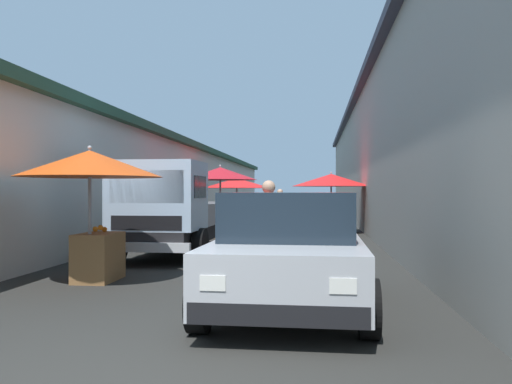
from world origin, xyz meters
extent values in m
plane|color=#282826|center=(13.50, 0.00, 0.00)|extent=(90.00, 90.00, 0.00)
cube|color=beige|center=(15.75, 6.89, 1.64)|extent=(49.50, 7.00, 3.28)
cube|color=#284C38|center=(15.75, 6.89, 3.40)|extent=(49.80, 7.50, 0.24)
cube|color=#A39E93|center=(15.75, -6.89, 2.57)|extent=(49.50, 7.00, 5.14)
cube|color=#383D4C|center=(15.75, -6.89, 5.26)|extent=(49.80, 7.50, 0.24)
cylinder|color=#9E9EA3|center=(4.62, 1.91, 1.06)|extent=(0.06, 0.06, 2.12)
cone|color=#D84C14|center=(4.62, 1.91, 1.91)|extent=(2.31, 2.31, 0.43)
sphere|color=#9E9EA3|center=(4.62, 1.91, 2.16)|extent=(0.07, 0.07, 0.07)
cube|color=olive|center=(4.80, 1.84, 0.39)|extent=(0.91, 0.58, 0.78)
sphere|color=orange|center=(4.69, 1.76, 0.88)|extent=(0.09, 0.09, 0.09)
sphere|color=orange|center=(5.03, 1.83, 0.82)|extent=(0.09, 0.09, 0.09)
sphere|color=orange|center=(5.11, 2.03, 0.82)|extent=(0.09, 0.09, 0.09)
cylinder|color=#9E9EA3|center=(15.25, -2.25, 1.04)|extent=(0.06, 0.06, 2.08)
cone|color=red|center=(15.25, -2.25, 1.86)|extent=(2.79, 2.79, 0.44)
sphere|color=#9E9EA3|center=(15.25, -2.25, 2.12)|extent=(0.07, 0.07, 0.07)
cube|color=brown|center=(15.17, -2.49, 0.42)|extent=(0.77, 0.76, 0.85)
sphere|color=orange|center=(15.13, -2.30, 0.94)|extent=(0.09, 0.09, 0.09)
sphere|color=orange|center=(15.17, -2.39, 0.89)|extent=(0.09, 0.09, 0.09)
sphere|color=orange|center=(15.37, -2.64, 0.89)|extent=(0.09, 0.09, 0.09)
cylinder|color=#9E9EA3|center=(12.84, 1.28, 1.11)|extent=(0.06, 0.06, 2.23)
cone|color=red|center=(12.84, 1.28, 2.03)|extent=(2.33, 2.33, 0.40)
sphere|color=#9E9EA3|center=(12.84, 1.28, 2.27)|extent=(0.07, 0.07, 0.07)
cube|color=brown|center=(13.04, 1.32, 0.38)|extent=(0.87, 0.62, 0.76)
sphere|color=orange|center=(12.88, 1.32, 0.86)|extent=(0.09, 0.09, 0.09)
sphere|color=orange|center=(12.84, 1.22, 0.80)|extent=(0.09, 0.09, 0.09)
sphere|color=orange|center=(13.10, 1.47, 0.80)|extent=(0.09, 0.09, 0.09)
sphere|color=orange|center=(12.79, 1.40, 0.80)|extent=(0.09, 0.09, 0.09)
cylinder|color=#9E9EA3|center=(17.70, 1.48, 1.00)|extent=(0.06, 0.06, 2.01)
cone|color=red|center=(17.70, 1.48, 1.80)|extent=(2.81, 2.81, 0.41)
sphere|color=#9E9EA3|center=(17.70, 1.48, 2.05)|extent=(0.07, 0.07, 0.07)
cube|color=olive|center=(17.89, 1.29, 0.36)|extent=(0.76, 0.76, 0.73)
sphere|color=orange|center=(17.89, 1.09, 0.77)|extent=(0.09, 0.09, 0.09)
sphere|color=orange|center=(17.94, 1.02, 0.77)|extent=(0.09, 0.09, 0.09)
sphere|color=orange|center=(17.77, 1.14, 0.77)|extent=(0.09, 0.09, 0.09)
cube|color=#ADAFB5|center=(3.18, -1.38, 0.57)|extent=(3.93, 1.78, 0.64)
cube|color=#19232D|center=(3.33, -1.38, 1.17)|extent=(2.36, 1.55, 0.56)
cube|color=black|center=(1.27, -1.34, 0.35)|extent=(0.13, 1.65, 0.20)
cube|color=silver|center=(1.24, -1.93, 0.63)|extent=(0.06, 0.24, 0.14)
cube|color=silver|center=(1.26, -0.76, 0.63)|extent=(0.06, 0.24, 0.14)
cylinder|color=black|center=(1.84, -2.21, 0.30)|extent=(0.60, 0.21, 0.60)
cylinder|color=black|center=(1.87, -0.49, 0.30)|extent=(0.60, 0.21, 0.60)
cylinder|color=black|center=(4.49, -2.26, 0.30)|extent=(0.60, 0.21, 0.60)
cylinder|color=black|center=(4.52, -0.54, 0.30)|extent=(0.60, 0.21, 0.60)
cube|color=black|center=(8.68, 1.50, 0.50)|extent=(4.81, 1.51, 0.36)
cube|color=#ADC6E0|center=(7.05, 1.52, 1.38)|extent=(1.55, 1.76, 1.40)
cube|color=#19232D|center=(6.31, 1.52, 1.55)|extent=(0.07, 1.47, 0.63)
cube|color=#19232D|center=(7.05, 1.52, 1.55)|extent=(1.06, 1.78, 0.45)
cube|color=black|center=(6.30, 1.52, 0.86)|extent=(0.07, 1.40, 0.28)
cube|color=silver|center=(6.22, 1.52, 0.40)|extent=(0.13, 1.75, 0.18)
cube|color=gray|center=(9.49, 0.67, 0.93)|extent=(3.16, 0.09, 0.50)
cube|color=gray|center=(9.50, 2.32, 0.93)|extent=(3.16, 0.09, 0.50)
cube|color=gray|center=(11.05, 1.48, 0.93)|extent=(0.07, 1.65, 0.50)
cylinder|color=black|center=(7.04, 0.64, 0.36)|extent=(0.72, 0.23, 0.72)
cylinder|color=black|center=(7.05, 2.39, 0.36)|extent=(0.72, 0.23, 0.72)
cylinder|color=black|center=(10.11, 0.62, 0.36)|extent=(0.72, 0.23, 0.72)
cylinder|color=black|center=(10.13, 2.37, 0.36)|extent=(0.72, 0.23, 0.72)
cylinder|color=#232328|center=(15.37, -0.40, 0.38)|extent=(0.14, 0.14, 0.77)
cylinder|color=#232328|center=(15.52, -0.45, 0.38)|extent=(0.14, 0.14, 0.77)
cube|color=#D8C666|center=(15.45, -0.43, 1.05)|extent=(0.49, 0.33, 0.57)
sphere|color=tan|center=(15.45, -0.43, 1.44)|extent=(0.21, 0.21, 0.21)
cylinder|color=#D8C666|center=(15.19, -0.34, 1.08)|extent=(0.08, 0.08, 0.52)
cylinder|color=#D8C666|center=(15.70, -0.51, 1.08)|extent=(0.08, 0.08, 0.52)
cylinder|color=#665B4C|center=(5.15, -0.87, 0.41)|extent=(0.14, 0.14, 0.81)
cylinder|color=#665B4C|center=(5.28, -0.97, 0.41)|extent=(0.14, 0.14, 0.81)
cube|color=#B73333|center=(5.21, -0.92, 1.12)|extent=(0.49, 0.46, 0.61)
sphere|color=tan|center=(5.21, -0.92, 1.54)|extent=(0.22, 0.22, 0.22)
cylinder|color=#B73333|center=(4.99, -0.73, 1.15)|extent=(0.08, 0.08, 0.55)
cylinder|color=#B73333|center=(5.43, -1.10, 1.15)|extent=(0.08, 0.08, 0.55)
cylinder|color=black|center=(9.36, -1.95, 0.22)|extent=(0.45, 0.19, 0.44)
cylinder|color=black|center=(8.14, -1.65, 0.22)|extent=(0.45, 0.21, 0.44)
cube|color=red|center=(8.70, -1.79, 0.27)|extent=(0.94, 0.49, 0.08)
ellipsoid|color=black|center=(8.41, -1.72, 0.64)|extent=(0.61, 0.39, 0.20)
cube|color=red|center=(9.31, -1.94, 0.67)|extent=(0.21, 0.34, 0.56)
cylinder|color=silver|center=(9.24, -1.92, 0.77)|extent=(0.28, 0.12, 0.68)
cylinder|color=black|center=(9.16, -1.90, 1.12)|extent=(0.54, 0.17, 0.04)
camera|label=1|loc=(-3.46, -1.68, 1.46)|focal=36.91mm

